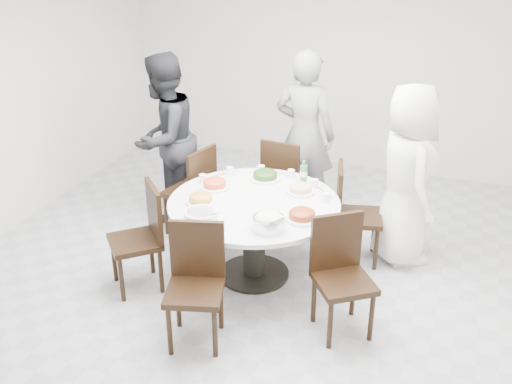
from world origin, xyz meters
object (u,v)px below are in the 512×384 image
(dining_table, at_px, (254,239))
(rice_bowl, at_px, (269,223))
(soup_bowl, at_px, (201,216))
(chair_se, at_px, (344,280))
(diner_left, at_px, (164,138))
(beverage_bottle, at_px, (304,172))
(chair_nw, at_px, (188,190))
(chair_n, at_px, (287,179))
(diner_right, at_px, (406,175))
(chair_sw, at_px, (135,240))
(chair_s, at_px, (194,289))
(chair_ne, at_px, (359,215))
(diner_middle, at_px, (305,135))

(dining_table, relative_size, rice_bowl, 5.93)
(soup_bowl, bearing_deg, chair_se, -1.76)
(diner_left, xyz_separation_m, beverage_bottle, (1.59, -0.30, -0.02))
(chair_nw, bearing_deg, chair_n, 138.75)
(chair_n, bearing_deg, chair_nw, 41.03)
(diner_right, bearing_deg, chair_sw, 94.15)
(soup_bowl, bearing_deg, chair_s, -71.33)
(chair_ne, relative_size, beverage_bottle, 4.17)
(diner_right, relative_size, beverage_bottle, 7.49)
(diner_right, relative_size, diner_middle, 0.95)
(diner_middle, height_order, soup_bowl, diner_middle)
(dining_table, bearing_deg, diner_right, 33.74)
(chair_n, xyz_separation_m, diner_right, (1.24, -0.35, 0.38))
(rice_bowl, bearing_deg, chair_ne, 62.71)
(chair_ne, xyz_separation_m, beverage_bottle, (-0.52, -0.08, 0.39))
(chair_ne, height_order, diner_right, diner_right)
(dining_table, distance_m, chair_se, 1.06)
(chair_nw, height_order, chair_sw, same)
(chair_ne, height_order, chair_n, same)
(chair_sw, bearing_deg, dining_table, 77.43)
(chair_sw, height_order, chair_s, same)
(dining_table, bearing_deg, diner_middle, 87.80)
(diner_middle, height_order, diner_left, diner_middle)
(chair_sw, height_order, diner_middle, diner_middle)
(diner_left, height_order, soup_bowl, diner_left)
(dining_table, xyz_separation_m, chair_nw, (-0.91, 0.54, 0.10))
(chair_s, xyz_separation_m, chair_se, (1.02, 0.51, 0.00))
(chair_ne, bearing_deg, chair_sw, 109.91)
(diner_right, bearing_deg, rice_bowl, 115.46)
(dining_table, bearing_deg, beverage_bottle, 60.50)
(chair_ne, relative_size, diner_right, 0.56)
(dining_table, bearing_deg, chair_nw, 149.11)
(chair_sw, bearing_deg, diner_left, 153.91)
(chair_ne, height_order, beverage_bottle, beverage_bottle)
(chair_nw, height_order, chair_se, same)
(chair_ne, height_order, chair_se, same)
(diner_left, height_order, rice_bowl, diner_left)
(chair_ne, relative_size, chair_n, 1.00)
(dining_table, height_order, diner_right, diner_right)
(dining_table, distance_m, chair_s, 1.03)
(chair_nw, bearing_deg, chair_ne, 105.64)
(chair_ne, distance_m, diner_middle, 1.18)
(chair_n, bearing_deg, diner_middle, -107.71)
(diner_middle, distance_m, beverage_bottle, 0.91)
(dining_table, height_order, chair_ne, chair_ne)
(diner_left, xyz_separation_m, soup_bowl, (1.02, -1.29, -0.10))
(chair_ne, xyz_separation_m, diner_right, (0.37, 0.19, 0.38))
(chair_s, bearing_deg, diner_right, 38.85)
(chair_sw, bearing_deg, chair_nw, 137.74)
(chair_s, bearing_deg, chair_sw, 132.29)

